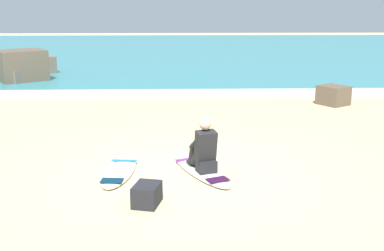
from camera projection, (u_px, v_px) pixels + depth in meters
name	position (u px, v px, depth m)	size (l,w,h in m)	color
ground_plane	(188.00, 174.00, 8.64)	(80.00, 80.00, 0.00)	beige
sea	(179.00, 52.00, 29.23)	(80.00, 28.00, 0.10)	teal
breaking_foam	(182.00, 93.00, 15.96)	(80.00, 0.90, 0.11)	white
surfboard_main	(201.00, 170.00, 8.74)	(1.28, 2.08, 0.08)	white
surfer_seated	(204.00, 150.00, 8.56)	(0.54, 0.77, 0.95)	#232326
surfboard_spare_near	(119.00, 171.00, 8.67)	(0.68, 1.80, 0.08)	#EFE5C6
rock_outcrop_distant	(23.00, 68.00, 18.71)	(2.32, 3.66, 1.22)	#756656
shoreline_rock	(333.00, 95.00, 14.38)	(0.77, 0.70, 0.56)	brown
beach_bag	(147.00, 195.00, 7.29)	(0.36, 0.48, 0.32)	#232328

